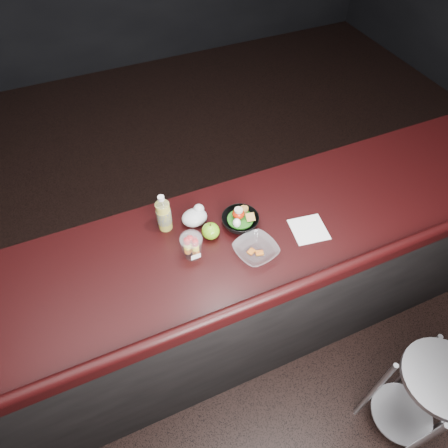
% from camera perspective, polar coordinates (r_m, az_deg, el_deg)
% --- Properties ---
extents(ground, '(8.00, 8.00, 0.00)m').
position_cam_1_polar(ground, '(2.62, 2.86, -21.18)').
color(ground, black).
rests_on(ground, ground).
extents(room_shell, '(8.00, 8.00, 8.00)m').
position_cam_1_polar(room_shell, '(1.08, 6.67, 12.96)').
color(room_shell, black).
rests_on(room_shell, ground).
extents(counter, '(4.06, 0.71, 1.02)m').
position_cam_1_polar(counter, '(2.26, 0.06, -10.29)').
color(counter, black).
rests_on(counter, ground).
extents(stool_right, '(0.39, 0.39, 0.73)m').
position_cam_1_polar(stool_right, '(2.24, 27.01, -20.58)').
color(stool_right, silver).
rests_on(stool_right, ground).
extents(lemonade_bottle, '(0.07, 0.07, 0.20)m').
position_cam_1_polar(lemonade_bottle, '(1.84, -8.59, 1.28)').
color(lemonade_bottle, gold).
rests_on(lemonade_bottle, counter).
extents(fruit_cup, '(0.10, 0.10, 0.14)m').
position_cam_1_polar(fruit_cup, '(1.74, -4.65, -3.01)').
color(fruit_cup, white).
rests_on(fruit_cup, counter).
extents(green_apple, '(0.08, 0.08, 0.09)m').
position_cam_1_polar(green_apple, '(1.82, -1.93, -1.00)').
color(green_apple, '#437D0E').
rests_on(green_apple, counter).
extents(plastic_bag, '(0.12, 0.10, 0.09)m').
position_cam_1_polar(plastic_bag, '(1.88, -4.16, 1.08)').
color(plastic_bag, silver).
rests_on(plastic_bag, counter).
extents(snack_bowl, '(0.22, 0.22, 0.10)m').
position_cam_1_polar(snack_bowl, '(1.87, 2.30, 0.54)').
color(snack_bowl, black).
rests_on(snack_bowl, counter).
extents(takeout_bowl, '(0.22, 0.22, 0.05)m').
position_cam_1_polar(takeout_bowl, '(1.78, 4.56, -3.73)').
color(takeout_bowl, silver).
rests_on(takeout_bowl, counter).
extents(paper_napkin, '(0.18, 0.18, 0.00)m').
position_cam_1_polar(paper_napkin, '(1.92, 12.00, -0.76)').
color(paper_napkin, white).
rests_on(paper_napkin, counter).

